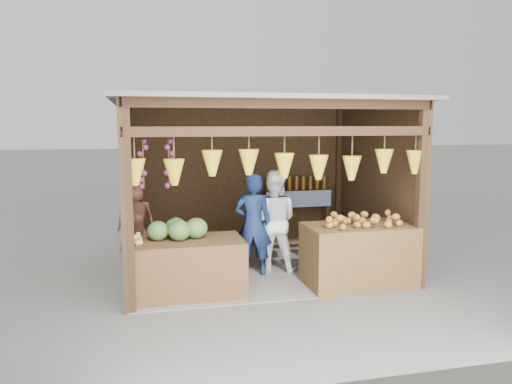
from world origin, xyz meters
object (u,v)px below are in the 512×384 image
man_standing (253,225)px  vendor_seated (136,219)px  counter_left (186,268)px  woman_standing (273,221)px  counter_right (358,255)px

man_standing → vendor_seated: 1.75m
counter_left → woman_standing: woman_standing is taller
woman_standing → counter_left: bearing=48.9°
woman_standing → vendor_seated: woman_standing is taller
man_standing → woman_standing: 0.39m
vendor_seated → man_standing: bearing=169.5°
counter_right → vendor_seated: vendor_seated is taller
man_standing → counter_left: bearing=46.8°
man_standing → counter_right: bearing=164.8°
counter_left → woman_standing: 1.70m
counter_right → woman_standing: 1.42m
man_standing → woman_standing: size_ratio=0.98×
man_standing → vendor_seated: bearing=3.7°
counter_right → vendor_seated: size_ratio=1.34×
woman_standing → vendor_seated: size_ratio=1.42×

